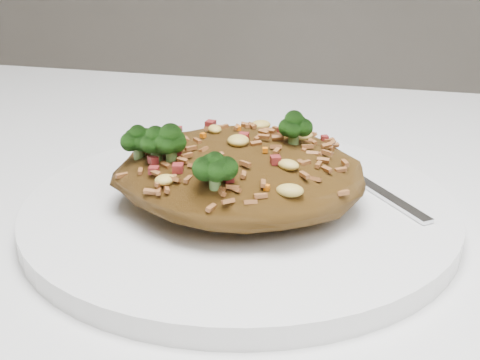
% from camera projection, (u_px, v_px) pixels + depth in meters
% --- Properties ---
extents(plate, '(0.29, 0.29, 0.01)m').
position_uv_depth(plate, '(240.00, 210.00, 0.45)').
color(plate, white).
rests_on(plate, dining_table).
extents(fried_rice, '(0.16, 0.15, 0.06)m').
position_uv_depth(fried_rice, '(238.00, 162.00, 0.43)').
color(fried_rice, brown).
rests_on(fried_rice, plate).
extents(fork, '(0.11, 0.14, 0.00)m').
position_uv_depth(fork, '(361.00, 180.00, 0.47)').
color(fork, silver).
rests_on(fork, plate).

